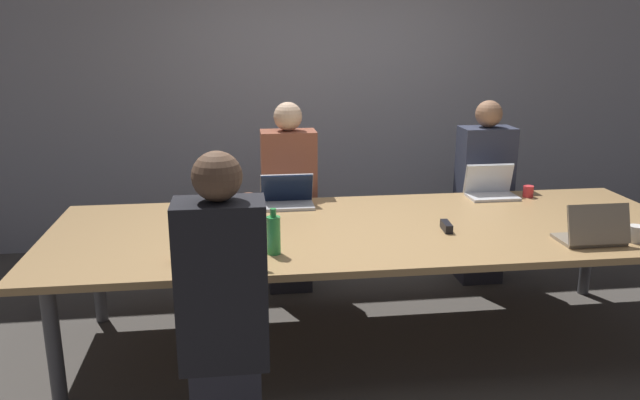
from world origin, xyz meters
name	(u,v)px	position (x,y,z in m)	size (l,w,h in m)	color
ground_plane	(369,341)	(0.00, 0.00, 0.00)	(24.00, 24.00, 0.00)	#4C4742
curtain_wall	(326,91)	(0.00, 2.02, 1.40)	(12.00, 0.06, 2.80)	#9999A3
conference_table	(372,234)	(0.00, 0.00, 0.72)	(3.88, 1.41, 0.77)	tan
laptop_far_midleft	(287,197)	(-0.48, 0.52, 0.84)	(0.35, 0.22, 0.22)	#B7B7BC
person_far_midleft	(289,201)	(-0.43, 0.92, 0.69)	(0.40, 0.24, 1.43)	#2D2D38
cup_far_midleft	(249,201)	(-0.73, 0.51, 0.82)	(0.08, 0.08, 0.10)	brown
laptop_near_right	(593,232)	(1.16, -0.47, 0.84)	(0.36, 0.23, 0.24)	gray
cup_near_right	(636,234)	(1.41, -0.47, 0.82)	(0.08, 0.08, 0.09)	white
laptop_near_left	(227,251)	(-0.87, -0.54, 0.85)	(0.34, 0.26, 0.26)	#B7B7BC
person_near_left	(223,312)	(-0.88, -0.94, 0.70)	(0.40, 0.24, 1.44)	#2D2D38
cup_near_left	(178,254)	(-1.12, -0.46, 0.81)	(0.08, 0.08, 0.09)	brown
bottle_near_left	(274,234)	(-0.62, -0.40, 0.88)	(0.07, 0.07, 0.25)	green
laptop_far_right	(490,187)	(0.98, 0.57, 0.84)	(0.35, 0.23, 0.23)	silver
person_far_right	(483,196)	(1.06, 0.89, 0.69)	(0.40, 0.24, 1.42)	#2D2D38
cup_far_right	(528,191)	(1.25, 0.53, 0.81)	(0.07, 0.07, 0.08)	red
stapler	(446,226)	(0.42, -0.14, 0.80)	(0.06, 0.15, 0.05)	black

